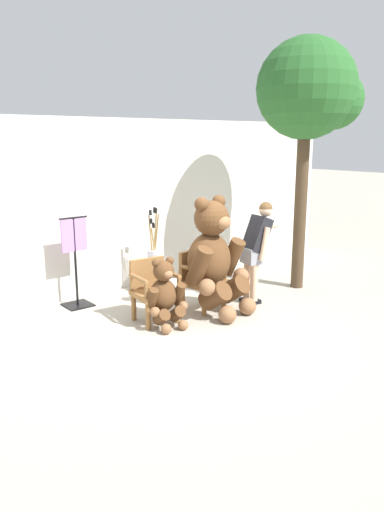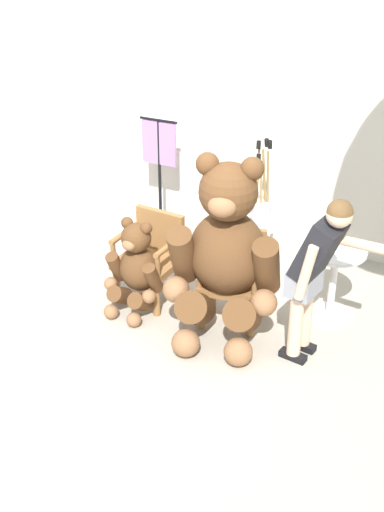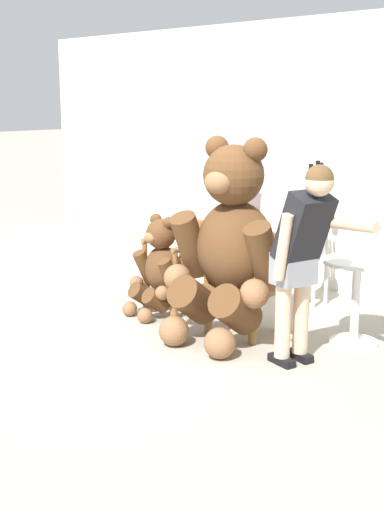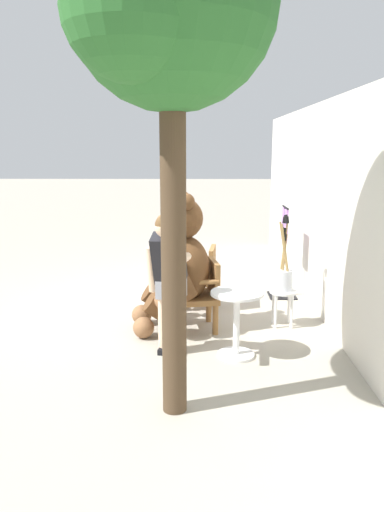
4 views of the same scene
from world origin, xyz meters
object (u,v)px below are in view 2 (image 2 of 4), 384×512
Objects in this scene: wooden_chair_left at (151,255)px; round_side_table at (333,275)px; person_visitor at (316,266)px; teddy_bear_small at (136,268)px; brush_bucket at (261,207)px; wooden_chair_right at (233,274)px; teddy_bear_large at (225,252)px; clothing_display_stand at (160,175)px; white_stool at (260,234)px.

round_side_table is (1.69, 0.38, -0.01)m from wooden_chair_left.
person_visitor is 0.85m from round_side_table.
teddy_bear_small is 0.99× the size of brush_bucket.
teddy_bear_large reaches higher than wooden_chair_right.
brush_bucket reaches higher than wooden_chair_left.
clothing_display_stand is (-0.53, 1.54, 0.26)m from teddy_bear_small.
person_visitor is at bearing -3.97° from teddy_bear_large.
round_side_table is at bearing -34.23° from white_stool.
clothing_display_stand reaches higher than wooden_chair_left.
white_stool is 1.16m from round_side_table.
brush_bucket reaches higher than clothing_display_stand.
clothing_display_stand is (-1.28, 0.21, 0.36)m from white_stool.
wooden_chair_right reaches higher than round_side_table.
teddy_bear_large is 1.24× the size of clothing_display_stand.
person_visitor is 3.37× the size of white_stool.
wooden_chair_right is 1.05m from white_stool.
teddy_bear_small is 2.06× the size of white_stool.
wooden_chair_right is at bearing -155.44° from round_side_table.
brush_bucket is 0.70× the size of clothing_display_stand.
wooden_chair_left is 0.91× the size of teddy_bear_small.
wooden_chair_left is at bearing -125.57° from white_stool.
teddy_bear_large is 2.36× the size of round_side_table.
teddy_bear_small reaches higher than round_side_table.
brush_bucket is at bearing 145.83° from round_side_table.
wooden_chair_right is at bearing 18.64° from teddy_bear_small.
person_visitor reaches higher than brush_bucket.
teddy_bear_small reaches higher than wooden_chair_right.
teddy_bear_large is 1.77× the size of brush_bucket.
wooden_chair_right is 0.55× the size of person_visitor.
white_stool is 0.34× the size of clothing_display_stand.
person_visitor reaches higher than wooden_chair_right.
wooden_chair_left is 0.99m from teddy_bear_large.
teddy_bear_large is at bearing 176.03° from person_visitor.
brush_bucket is (0.74, 1.03, 0.20)m from wooden_chair_left.
round_side_table is (1.71, 0.68, -0.02)m from teddy_bear_small.
round_side_table is at bearing -21.05° from clothing_display_stand.
person_visitor is at bearing -54.96° from brush_bucket.
wooden_chair_right is 1.19× the size of round_side_table.
teddy_bear_large reaches higher than round_side_table.
brush_bucket is at bearing 60.50° from teddy_bear_small.
teddy_bear_large is 1.32m from brush_bucket.
person_visitor is 2.74m from clothing_display_stand.
teddy_bear_small is (-0.89, -0.02, -0.37)m from teddy_bear_large.
wooden_chair_right is 0.92m from round_side_table.
teddy_bear_small is 1.31× the size of round_side_table.
round_side_table is 2.41m from clothing_display_stand.
round_side_table reaches higher than white_stool.
wooden_chair_left is 1.87× the size of white_stool.
wooden_chair_left is at bearing 162.81° from teddy_bear_large.
wooden_chair_right is 0.90× the size of brush_bucket.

